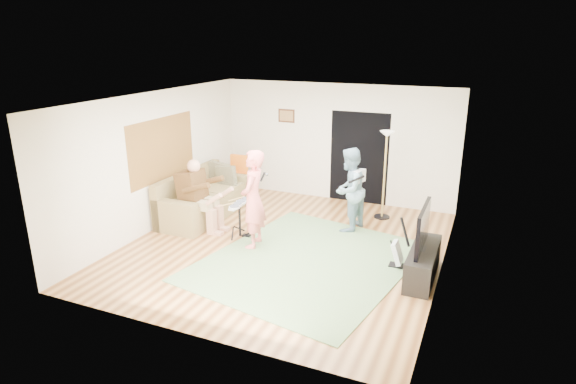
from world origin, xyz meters
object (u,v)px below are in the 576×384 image
object	(u,v)px
sofa	(201,202)
tv_cabinet	(423,263)
singer	(253,199)
dining_chair	(237,185)
drum_kit	(240,221)
torchiere_lamp	(385,159)
guitar_spare	(398,253)
guitarist	(349,190)
television	(423,228)

from	to	relation	value
sofa	tv_cabinet	distance (m)	4.91
singer	dining_chair	xyz separation A→B (m)	(-1.56, 2.19, -0.53)
drum_kit	torchiere_lamp	world-z (taller)	torchiere_lamp
guitar_spare	tv_cabinet	distance (m)	0.49
guitarist	sofa	bearing A→B (deg)	-68.90
singer	guitarist	world-z (taller)	singer
tv_cabinet	television	world-z (taller)	television
torchiere_lamp	singer	bearing A→B (deg)	-128.01
sofa	guitar_spare	xyz separation A→B (m)	(4.36, -0.78, -0.06)
torchiere_lamp	dining_chair	xyz separation A→B (m)	(-3.41, -0.18, -0.91)
drum_kit	guitarist	size ratio (longest dim) A/B	0.42
sofa	drum_kit	bearing A→B (deg)	-26.48
drum_kit	dining_chair	distance (m)	2.18
tv_cabinet	television	size ratio (longest dim) A/B	1.28
tv_cabinet	drum_kit	bearing A→B (deg)	174.30
sofa	guitar_spare	distance (m)	4.43
dining_chair	tv_cabinet	distance (m)	5.11
sofa	television	distance (m)	4.89
singer	guitarist	distance (m)	1.98
drum_kit	singer	bearing A→B (deg)	-34.10
guitar_spare	television	bearing A→B (deg)	-29.52
guitar_spare	television	distance (m)	0.74
drum_kit	guitar_spare	world-z (taller)	guitar_spare
drum_kit	television	xyz separation A→B (m)	(3.45, -0.35, 0.54)
guitarist	tv_cabinet	distance (m)	2.31
singer	tv_cabinet	size ratio (longest dim) A/B	1.29
television	guitar_spare	bearing A→B (deg)	150.48
guitarist	torchiere_lamp	world-z (taller)	torchiere_lamp
sofa	singer	distance (m)	2.10
singer	guitarist	bearing A→B (deg)	126.32
drum_kit	singer	size ratio (longest dim) A/B	0.39
drum_kit	tv_cabinet	xyz separation A→B (m)	(3.50, -0.35, -0.06)
guitar_spare	torchiere_lamp	distance (m)	2.53
guitarist	guitar_spare	size ratio (longest dim) A/B	1.87
guitarist	tv_cabinet	xyz separation A→B (m)	(1.67, -1.48, -0.58)
guitar_spare	dining_chair	size ratio (longest dim) A/B	0.85
guitar_spare	tv_cabinet	world-z (taller)	guitar_spare
drum_kit	guitarist	xyz separation A→B (m)	(1.83, 1.13, 0.53)
sofa	tv_cabinet	xyz separation A→B (m)	(4.80, -1.00, -0.07)
guitar_spare	television	size ratio (longest dim) A/B	0.82
sofa	singer	size ratio (longest dim) A/B	1.29
singer	dining_chair	bearing A→B (deg)	-154.78
drum_kit	television	world-z (taller)	television
dining_chair	television	size ratio (longest dim) A/B	0.96
sofa	television	xyz separation A→B (m)	(4.75, -1.00, 0.53)
torchiere_lamp	dining_chair	world-z (taller)	torchiere_lamp
torchiere_lamp	television	bearing A→B (deg)	-64.76
guitarist	guitar_spare	xyz separation A→B (m)	(1.23, -1.26, -0.58)
tv_cabinet	sofa	bearing A→B (deg)	168.25
tv_cabinet	dining_chair	bearing A→B (deg)	154.16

